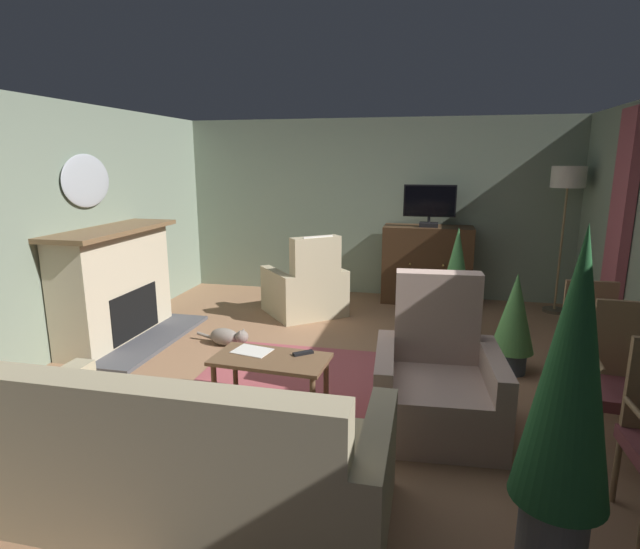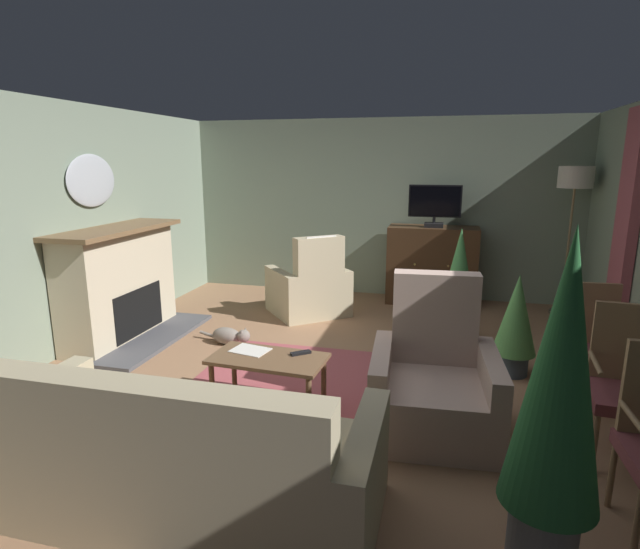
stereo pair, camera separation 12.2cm
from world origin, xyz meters
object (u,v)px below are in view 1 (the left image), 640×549
tv_cabinet (427,266)px  potted_plant_tall_palm_by_window (514,319)px  television (430,204)px  coffee_table (271,364)px  potted_plant_leafy_by_curtain (456,279)px  sofa_floral (190,466)px  side_chair_far_end (591,342)px  potted_plant_on_hearth_side (569,389)px  folded_newspaper (252,351)px  armchair_in_far_corner (437,384)px  armchair_near_window (306,290)px  fireplace (117,287)px  wall_mirror_oval (86,181)px  cat (227,337)px  side_chair_nearest_door (625,379)px  tv_remote (303,353)px  floor_lamp (567,188)px

tv_cabinet → potted_plant_tall_palm_by_window: tv_cabinet is taller
television → coffee_table: television is taller
potted_plant_leafy_by_curtain → sofa_floral: bearing=-115.4°
side_chair_far_end → potted_plant_on_hearth_side: size_ratio=0.58×
folded_newspaper → side_chair_far_end: (2.73, 0.63, 0.07)m
coffee_table → potted_plant_tall_palm_by_window: (2.01, 1.21, 0.14)m
armchair_in_far_corner → tv_cabinet: bearing=92.2°
sofa_floral → armchair_near_window: 3.88m
fireplace → television: size_ratio=2.50×
fireplace → coffee_table: (2.19, -1.20, -0.22)m
folded_newspaper → potted_plant_leafy_by_curtain: bearing=59.3°
potted_plant_tall_palm_by_window → tv_cabinet: bearing=109.9°
wall_mirror_oval → cat: wall_mirror_oval is taller
tv_cabinet → folded_newspaper: tv_cabinet is taller
folded_newspaper → side_chair_nearest_door: side_chair_nearest_door is taller
armchair_in_far_corner → cat: 2.56m
potted_plant_tall_palm_by_window → potted_plant_leafy_by_curtain: bearing=124.5°
fireplace → armchair_near_window: 2.30m
tv_cabinet → potted_plant_on_hearth_side: bearing=-81.5°
side_chair_nearest_door → sofa_floral: bearing=-153.8°
fireplace → side_chair_far_end: (4.73, -0.48, -0.08)m
potted_plant_leafy_by_curtain → potted_plant_tall_palm_by_window: 0.92m
tv_remote → potted_plant_on_hearth_side: size_ratio=0.10×
side_chair_nearest_door → side_chair_far_end: bearing=90.5°
tv_remote → cat: 1.67m
side_chair_nearest_door → potted_plant_tall_palm_by_window: side_chair_nearest_door is taller
wall_mirror_oval → floor_lamp: 5.74m
folded_newspaper → sofa_floral: size_ratio=0.14×
fireplace → potted_plant_on_hearth_side: bearing=-30.8°
television → folded_newspaper: (-1.36, -3.38, -0.94)m
coffee_table → folded_newspaper: (-0.19, 0.09, 0.06)m
television → floor_lamp: floor_lamp is taller
potted_plant_leafy_by_curtain → cat: bearing=-164.3°
television → potted_plant_tall_palm_by_window: size_ratio=0.72×
fireplace → side_chair_nearest_door: fireplace is taller
television → folded_newspaper: 3.76m
television → side_chair_nearest_door: bearing=-68.4°
tv_remote → armchair_in_far_corner: bearing=-43.6°
potted_plant_leafy_by_curtain → wall_mirror_oval: bearing=-169.2°
floor_lamp → coffee_table: bearing=-130.2°
television → side_chair_nearest_door: 3.86m
side_chair_far_end → wall_mirror_oval: bearing=174.5°
armchair_near_window → potted_plant_leafy_by_curtain: bearing=-18.5°
tv_cabinet → coffee_table: tv_cabinet is taller
armchair_in_far_corner → side_chair_far_end: armchair_in_far_corner is taller
wall_mirror_oval → armchair_in_far_corner: bearing=-17.4°
folded_newspaper → armchair_near_window: (-0.17, 2.48, -0.12)m
coffee_table → side_chair_nearest_door: side_chair_nearest_door is taller
fireplace → tv_cabinet: bearing=34.7°
fireplace → tv_remote: fireplace is taller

